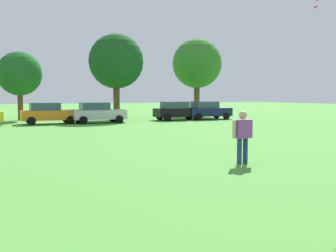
{
  "coord_description": "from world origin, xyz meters",
  "views": [
    {
      "loc": [
        0.24,
        1.87,
        2.31
      ],
      "look_at": [
        3.92,
        10.21,
        1.61
      ],
      "focal_mm": 43.61,
      "sensor_mm": 36.0,
      "label": 1
    }
  ],
  "objects_px": {
    "parked_car_navy_6": "(207,110)",
    "tree_right": "(116,62)",
    "parked_car_orange_3": "(48,113)",
    "tree_far_right": "(197,64)",
    "parked_car_silver_4": "(98,113)",
    "tree_center": "(20,74)",
    "adult_bystander": "(243,132)",
    "parked_car_black_5": "(177,111)"
  },
  "relations": [
    {
      "from": "parked_car_navy_6",
      "to": "tree_right",
      "type": "distance_m",
      "value": 9.74
    },
    {
      "from": "parked_car_orange_3",
      "to": "tree_far_right",
      "type": "distance_m",
      "value": 19.11
    },
    {
      "from": "parked_car_silver_4",
      "to": "parked_car_navy_6",
      "type": "xyz_separation_m",
      "value": [
        10.62,
        0.76,
        0.0
      ]
    },
    {
      "from": "tree_center",
      "to": "tree_right",
      "type": "height_order",
      "value": "tree_right"
    },
    {
      "from": "tree_far_right",
      "to": "adult_bystander",
      "type": "bearing_deg",
      "value": -115.11
    },
    {
      "from": "parked_car_orange_3",
      "to": "tree_center",
      "type": "bearing_deg",
      "value": 105.64
    },
    {
      "from": "parked_car_black_5",
      "to": "tree_far_right",
      "type": "height_order",
      "value": "tree_far_right"
    },
    {
      "from": "parked_car_silver_4",
      "to": "tree_right",
      "type": "relative_size",
      "value": 0.53
    },
    {
      "from": "tree_right",
      "to": "tree_far_right",
      "type": "height_order",
      "value": "tree_far_right"
    },
    {
      "from": "adult_bystander",
      "to": "tree_right",
      "type": "bearing_deg",
      "value": 75.35
    },
    {
      "from": "adult_bystander",
      "to": "tree_far_right",
      "type": "xyz_separation_m",
      "value": [
        13.62,
        29.06,
        4.69
      ]
    },
    {
      "from": "parked_car_navy_6",
      "to": "parked_car_orange_3",
      "type": "bearing_deg",
      "value": -179.37
    },
    {
      "from": "parked_car_black_5",
      "to": "tree_center",
      "type": "bearing_deg",
      "value": 156.5
    },
    {
      "from": "tree_center",
      "to": "adult_bystander",
      "type": "bearing_deg",
      "value": -79.67
    },
    {
      "from": "parked_car_black_5",
      "to": "parked_car_silver_4",
      "type": "bearing_deg",
      "value": -173.3
    },
    {
      "from": "parked_car_navy_6",
      "to": "tree_far_right",
      "type": "distance_m",
      "value": 8.93
    },
    {
      "from": "parked_car_orange_3",
      "to": "tree_right",
      "type": "xyz_separation_m",
      "value": [
        6.85,
        4.21,
        4.58
      ]
    },
    {
      "from": "tree_center",
      "to": "tree_right",
      "type": "bearing_deg",
      "value": -11.66
    },
    {
      "from": "parked_car_navy_6",
      "to": "tree_center",
      "type": "bearing_deg",
      "value": 160.16
    },
    {
      "from": "adult_bystander",
      "to": "parked_car_black_5",
      "type": "relative_size",
      "value": 0.41
    },
    {
      "from": "parked_car_black_5",
      "to": "tree_center",
      "type": "relative_size",
      "value": 0.69
    },
    {
      "from": "parked_car_silver_4",
      "to": "tree_far_right",
      "type": "relative_size",
      "value": 0.51
    },
    {
      "from": "parked_car_orange_3",
      "to": "parked_car_navy_6",
      "type": "height_order",
      "value": "same"
    },
    {
      "from": "parked_car_orange_3",
      "to": "parked_car_silver_4",
      "type": "relative_size",
      "value": 1.0
    },
    {
      "from": "tree_right",
      "to": "parked_car_orange_3",
      "type": "bearing_deg",
      "value": -148.42
    },
    {
      "from": "adult_bystander",
      "to": "tree_far_right",
      "type": "bearing_deg",
      "value": 57.74
    },
    {
      "from": "parked_car_black_5",
      "to": "tree_far_right",
      "type": "xyz_separation_m",
      "value": [
        5.63,
        6.88,
        4.88
      ]
    },
    {
      "from": "adult_bystander",
      "to": "parked_car_navy_6",
      "type": "bearing_deg",
      "value": 56.3
    },
    {
      "from": "parked_car_black_5",
      "to": "parked_car_navy_6",
      "type": "bearing_deg",
      "value": -2.42
    },
    {
      "from": "tree_center",
      "to": "tree_far_right",
      "type": "bearing_deg",
      "value": 3.67
    },
    {
      "from": "tree_far_right",
      "to": "parked_car_orange_3",
      "type": "bearing_deg",
      "value": -157.18
    },
    {
      "from": "parked_car_silver_4",
      "to": "parked_car_navy_6",
      "type": "distance_m",
      "value": 10.65
    },
    {
      "from": "adult_bystander",
      "to": "parked_car_silver_4",
      "type": "relative_size",
      "value": 0.41
    },
    {
      "from": "parked_car_silver_4",
      "to": "tree_center",
      "type": "bearing_deg",
      "value": 129.83
    },
    {
      "from": "parked_car_silver_4",
      "to": "tree_far_right",
      "type": "height_order",
      "value": "tree_far_right"
    },
    {
      "from": "parked_car_black_5",
      "to": "tree_center",
      "type": "distance_m",
      "value": 14.63
    },
    {
      "from": "parked_car_orange_3",
      "to": "tree_right",
      "type": "height_order",
      "value": "tree_right"
    },
    {
      "from": "parked_car_silver_4",
      "to": "parked_car_navy_6",
      "type": "bearing_deg",
      "value": 4.11
    },
    {
      "from": "adult_bystander",
      "to": "parked_car_black_5",
      "type": "distance_m",
      "value": 23.57
    },
    {
      "from": "tree_center",
      "to": "tree_far_right",
      "type": "distance_m",
      "value": 18.8
    },
    {
      "from": "parked_car_orange_3",
      "to": "parked_car_navy_6",
      "type": "relative_size",
      "value": 1.0
    },
    {
      "from": "parked_car_orange_3",
      "to": "parked_car_black_5",
      "type": "height_order",
      "value": "same"
    }
  ]
}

